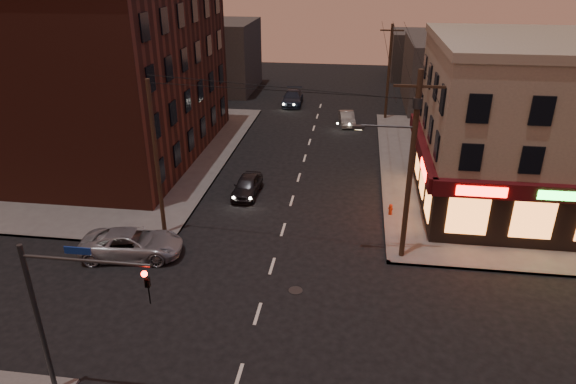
% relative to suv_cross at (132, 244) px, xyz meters
% --- Properties ---
extents(ground, '(120.00, 120.00, 0.00)m').
position_rel_suv_cross_xyz_m(ground, '(7.65, -4.00, -0.75)').
color(ground, black).
rests_on(ground, ground).
extents(sidewalk_ne, '(24.00, 28.00, 0.15)m').
position_rel_suv_cross_xyz_m(sidewalk_ne, '(25.65, 15.00, -0.68)').
color(sidewalk_ne, '#514F4C').
rests_on(sidewalk_ne, ground).
extents(sidewalk_nw, '(24.00, 28.00, 0.15)m').
position_rel_suv_cross_xyz_m(sidewalk_nw, '(-10.35, 15.00, -0.68)').
color(sidewalk_nw, '#514F4C').
rests_on(sidewalk_nw, ground).
extents(pizza_building, '(15.85, 12.85, 10.50)m').
position_rel_suv_cross_xyz_m(pizza_building, '(23.58, 9.43, 4.59)').
color(pizza_building, tan).
rests_on(pizza_building, sidewalk_ne).
extents(brick_apartment, '(12.00, 20.00, 13.00)m').
position_rel_suv_cross_xyz_m(brick_apartment, '(-6.85, 15.00, 5.90)').
color(brick_apartment, '#481F17').
rests_on(brick_apartment, sidewalk_nw).
extents(bg_building_ne_a, '(10.00, 12.00, 7.00)m').
position_rel_suv_cross_xyz_m(bg_building_ne_a, '(21.65, 34.00, 2.75)').
color(bg_building_ne_a, '#3F3D3A').
rests_on(bg_building_ne_a, ground).
extents(bg_building_nw, '(9.00, 10.00, 8.00)m').
position_rel_suv_cross_xyz_m(bg_building_nw, '(-5.35, 38.00, 3.25)').
color(bg_building_nw, '#3F3D3A').
rests_on(bg_building_nw, ground).
extents(bg_building_ne_b, '(8.00, 8.00, 6.00)m').
position_rel_suv_cross_xyz_m(bg_building_ne_b, '(19.65, 48.00, 2.25)').
color(bg_building_ne_b, '#3F3D3A').
rests_on(bg_building_ne_b, ground).
extents(utility_pole_main, '(4.20, 0.44, 10.00)m').
position_rel_suv_cross_xyz_m(utility_pole_main, '(14.34, 1.80, 5.01)').
color(utility_pole_main, '#382619').
rests_on(utility_pole_main, sidewalk_ne).
extents(utility_pole_far, '(0.26, 0.26, 9.00)m').
position_rel_suv_cross_xyz_m(utility_pole_far, '(14.45, 28.00, 3.90)').
color(utility_pole_far, '#382619').
rests_on(utility_pole_far, sidewalk_ne).
extents(utility_pole_west, '(0.24, 0.24, 9.00)m').
position_rel_suv_cross_xyz_m(utility_pole_west, '(0.85, 2.50, 3.90)').
color(utility_pole_west, '#382619').
rests_on(utility_pole_west, sidewalk_nw).
extents(traffic_signal, '(4.49, 0.32, 6.47)m').
position_rel_suv_cross_xyz_m(traffic_signal, '(2.09, -9.60, 3.40)').
color(traffic_signal, '#333538').
rests_on(traffic_signal, ground).
extents(suv_cross, '(5.70, 3.20, 1.50)m').
position_rel_suv_cross_xyz_m(suv_cross, '(0.00, 0.00, 0.00)').
color(suv_cross, gray).
rests_on(suv_cross, ground).
extents(sedan_near, '(1.71, 4.00, 1.35)m').
position_rel_suv_cross_xyz_m(sedan_near, '(4.52, 8.56, -0.08)').
color(sedan_near, black).
rests_on(sedan_near, ground).
extents(sedan_mid, '(1.84, 3.97, 1.26)m').
position_rel_suv_cross_xyz_m(sedan_mid, '(10.71, 25.58, -0.12)').
color(sedan_mid, '#62615C').
rests_on(sedan_mid, ground).
extents(sedan_far, '(2.26, 5.15, 1.47)m').
position_rel_suv_cross_xyz_m(sedan_far, '(4.56, 32.22, -0.02)').
color(sedan_far, '#182131').
rests_on(sedan_far, ground).
extents(fire_hydrant, '(0.33, 0.33, 0.71)m').
position_rel_suv_cross_xyz_m(fire_hydrant, '(14.05, 6.59, -0.21)').
color(fire_hydrant, '#9C280E').
rests_on(fire_hydrant, sidewalk_ne).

